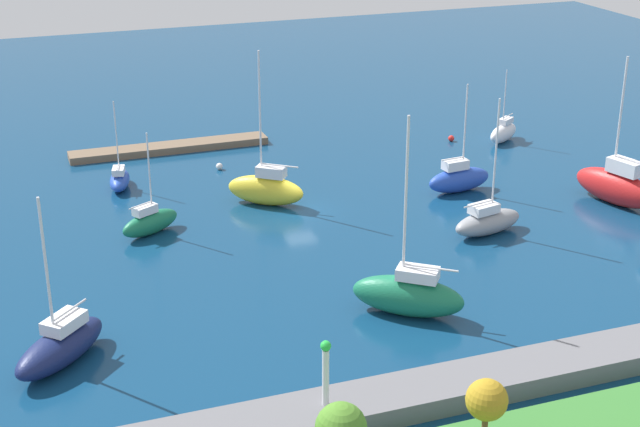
{
  "coord_description": "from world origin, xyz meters",
  "views": [
    {
      "loc": [
        22.76,
        67.52,
        28.58
      ],
      "look_at": [
        0.0,
        4.71,
        1.5
      ],
      "focal_mm": 52.95,
      "sensor_mm": 36.0,
      "label": 1
    }
  ],
  "objects_px": {
    "sailboat_gray_inner_mooring": "(488,221)",
    "sailboat_blue_west_end": "(120,179)",
    "pier_dock": "(170,148)",
    "sailboat_blue_lone_north": "(459,178)",
    "sailboat_green_mid_basin": "(150,222)",
    "park_tree_midwest": "(487,401)",
    "sailboat_yellow_by_breakwater": "(266,188)",
    "sailboat_navy_along_channel": "(60,345)",
    "harbor_beacon": "(326,368)",
    "sailboat_white_far_south": "(503,132)",
    "sailboat_red_east_end": "(617,185)",
    "mooring_buoy_white": "(219,166)",
    "sailboat_green_near_pier": "(408,294)",
    "mooring_buoy_red": "(451,138)"
  },
  "relations": [
    {
      "from": "sailboat_gray_inner_mooring",
      "to": "sailboat_yellow_by_breakwater",
      "type": "bearing_deg",
      "value": 128.33
    },
    {
      "from": "sailboat_white_far_south",
      "to": "sailboat_green_near_pier",
      "type": "height_order",
      "value": "sailboat_green_near_pier"
    },
    {
      "from": "sailboat_blue_lone_north",
      "to": "mooring_buoy_white",
      "type": "distance_m",
      "value": 21.78
    },
    {
      "from": "mooring_buoy_white",
      "to": "park_tree_midwest",
      "type": "bearing_deg",
      "value": 91.22
    },
    {
      "from": "harbor_beacon",
      "to": "sailboat_green_near_pier",
      "type": "xyz_separation_m",
      "value": [
        -9.09,
        -9.48,
        -1.9
      ]
    },
    {
      "from": "harbor_beacon",
      "to": "sailboat_blue_west_end",
      "type": "distance_m",
      "value": 39.26
    },
    {
      "from": "park_tree_midwest",
      "to": "sailboat_green_mid_basin",
      "type": "xyz_separation_m",
      "value": [
        9.63,
        -34.35,
        -3.02
      ]
    },
    {
      "from": "sailboat_green_mid_basin",
      "to": "sailboat_gray_inner_mooring",
      "type": "relative_size",
      "value": 0.75
    },
    {
      "from": "sailboat_navy_along_channel",
      "to": "sailboat_green_near_pier",
      "type": "distance_m",
      "value": 21.41
    },
    {
      "from": "sailboat_gray_inner_mooring",
      "to": "pier_dock",
      "type": "bearing_deg",
      "value": 111.37
    },
    {
      "from": "sailboat_yellow_by_breakwater",
      "to": "sailboat_navy_along_channel",
      "type": "distance_m",
      "value": 27.2
    },
    {
      "from": "sailboat_green_near_pier",
      "to": "sailboat_blue_lone_north",
      "type": "bearing_deg",
      "value": -87.52
    },
    {
      "from": "sailboat_green_mid_basin",
      "to": "sailboat_navy_along_channel",
      "type": "distance_m",
      "value": 19.02
    },
    {
      "from": "sailboat_blue_lone_north",
      "to": "sailboat_white_far_south",
      "type": "height_order",
      "value": "sailboat_blue_lone_north"
    },
    {
      "from": "sailboat_red_east_end",
      "to": "sailboat_green_near_pier",
      "type": "distance_m",
      "value": 27.04
    },
    {
      "from": "sailboat_yellow_by_breakwater",
      "to": "sailboat_blue_west_end",
      "type": "relative_size",
      "value": 1.67
    },
    {
      "from": "harbor_beacon",
      "to": "sailboat_navy_along_channel",
      "type": "distance_m",
      "value": 16.58
    },
    {
      "from": "harbor_beacon",
      "to": "sailboat_red_east_end",
      "type": "distance_m",
      "value": 39.65
    },
    {
      "from": "sailboat_blue_lone_north",
      "to": "sailboat_navy_along_channel",
      "type": "bearing_deg",
      "value": -159.44
    },
    {
      "from": "sailboat_red_east_end",
      "to": "mooring_buoy_red",
      "type": "relative_size",
      "value": 20.39
    },
    {
      "from": "sailboat_white_far_south",
      "to": "sailboat_gray_inner_mooring",
      "type": "height_order",
      "value": "sailboat_gray_inner_mooring"
    },
    {
      "from": "pier_dock",
      "to": "harbor_beacon",
      "type": "bearing_deg",
      "value": 88.17
    },
    {
      "from": "sailboat_gray_inner_mooring",
      "to": "sailboat_red_east_end",
      "type": "distance_m",
      "value": 13.26
    },
    {
      "from": "harbor_beacon",
      "to": "sailboat_red_east_end",
      "type": "xyz_separation_m",
      "value": [
        -33.4,
        -21.3,
        -1.74
      ]
    },
    {
      "from": "pier_dock",
      "to": "mooring_buoy_white",
      "type": "relative_size",
      "value": 30.85
    },
    {
      "from": "sailboat_blue_west_end",
      "to": "sailboat_green_mid_basin",
      "type": "bearing_deg",
      "value": -162.85
    },
    {
      "from": "sailboat_red_east_end",
      "to": "sailboat_gray_inner_mooring",
      "type": "bearing_deg",
      "value": 82.4
    },
    {
      "from": "sailboat_green_near_pier",
      "to": "sailboat_gray_inner_mooring",
      "type": "bearing_deg",
      "value": -100.65
    },
    {
      "from": "pier_dock",
      "to": "sailboat_blue_lone_north",
      "type": "distance_m",
      "value": 28.56
    },
    {
      "from": "sailboat_white_far_south",
      "to": "sailboat_red_east_end",
      "type": "relative_size",
      "value": 0.6
    },
    {
      "from": "pier_dock",
      "to": "sailboat_green_mid_basin",
      "type": "xyz_separation_m",
      "value": [
        5.48,
        19.51,
        0.65
      ]
    },
    {
      "from": "harbor_beacon",
      "to": "sailboat_white_far_south",
      "type": "bearing_deg",
      "value": -130.29
    },
    {
      "from": "pier_dock",
      "to": "harbor_beacon",
      "type": "height_order",
      "value": "harbor_beacon"
    },
    {
      "from": "pier_dock",
      "to": "sailboat_navy_along_channel",
      "type": "bearing_deg",
      "value": 69.38
    },
    {
      "from": "sailboat_yellow_by_breakwater",
      "to": "sailboat_navy_along_channel",
      "type": "bearing_deg",
      "value": 85.2
    },
    {
      "from": "mooring_buoy_white",
      "to": "sailboat_red_east_end",
      "type": "bearing_deg",
      "value": 146.01
    },
    {
      "from": "park_tree_midwest",
      "to": "sailboat_gray_inner_mooring",
      "type": "height_order",
      "value": "sailboat_gray_inner_mooring"
    },
    {
      "from": "sailboat_gray_inner_mooring",
      "to": "sailboat_blue_west_end",
      "type": "bearing_deg",
      "value": 129.53
    },
    {
      "from": "park_tree_midwest",
      "to": "sailboat_gray_inner_mooring",
      "type": "distance_m",
      "value": 29.65
    },
    {
      "from": "sailboat_blue_west_end",
      "to": "pier_dock",
      "type": "bearing_deg",
      "value": -21.45
    },
    {
      "from": "pier_dock",
      "to": "sailboat_green_near_pier",
      "type": "height_order",
      "value": "sailboat_green_near_pier"
    },
    {
      "from": "pier_dock",
      "to": "mooring_buoy_white",
      "type": "distance_m",
      "value": 7.57
    },
    {
      "from": "pier_dock",
      "to": "sailboat_blue_lone_north",
      "type": "xyz_separation_m",
      "value": [
        -20.99,
        19.35,
        0.84
      ]
    },
    {
      "from": "sailboat_blue_west_end",
      "to": "sailboat_white_far_south",
      "type": "bearing_deg",
      "value": -75.67
    },
    {
      "from": "park_tree_midwest",
      "to": "sailboat_gray_inner_mooring",
      "type": "bearing_deg",
      "value": -119.74
    },
    {
      "from": "harbor_beacon",
      "to": "park_tree_midwest",
      "type": "bearing_deg",
      "value": 131.98
    },
    {
      "from": "mooring_buoy_red",
      "to": "park_tree_midwest",
      "type": "bearing_deg",
      "value": 64.3
    },
    {
      "from": "sailboat_green_mid_basin",
      "to": "sailboat_gray_inner_mooring",
      "type": "bearing_deg",
      "value": -48.8
    },
    {
      "from": "harbor_beacon",
      "to": "park_tree_midwest",
      "type": "xyz_separation_m",
      "value": [
        -5.67,
        6.3,
        0.69
      ]
    },
    {
      "from": "sailboat_green_near_pier",
      "to": "sailboat_navy_along_channel",
      "type": "bearing_deg",
      "value": 34.22
    }
  ]
}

